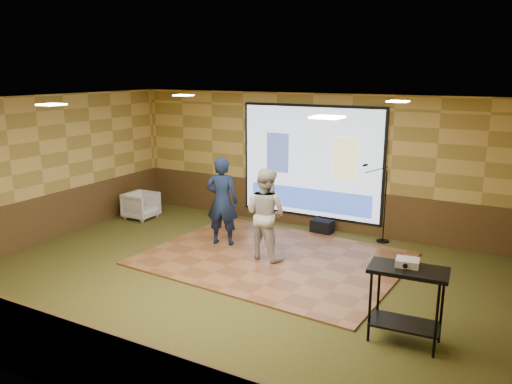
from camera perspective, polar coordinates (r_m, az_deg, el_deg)
The scene contains 18 objects.
ground at distance 8.60m, azimuth -2.93°, elevation -10.08°, with size 9.00×9.00×0.00m, color #2F3719.
room_shell at distance 7.99m, azimuth -3.12°, elevation 3.80°, with size 9.04×7.04×3.02m.
wainscot_back at distance 11.39m, azimuth 6.21°, elevation -1.61°, with size 9.00×0.04×0.95m, color #463517.
wainscot_front at distance 6.04m, azimuth -21.32°, elevation -17.02°, with size 9.00×0.04×0.95m, color #463517.
wainscot_left at distance 11.32m, azimuth -22.72°, elevation -2.72°, with size 0.04×7.00×0.95m, color #463517.
projector_screen at distance 11.13m, azimuth 6.26°, elevation 3.31°, with size 3.32×0.06×2.52m.
downlight_nw at distance 10.61m, azimuth -8.30°, elevation 10.88°, with size 0.32×0.32×0.02m, color beige.
downlight_ne at distance 8.73m, azimuth 15.92°, elevation 9.93°, with size 0.32×0.32×0.02m, color beige.
downlight_sw at distance 8.21m, azimuth -22.35°, elevation 9.23°, with size 0.32×0.32×0.02m, color beige.
downlight_se at distance 5.57m, azimuth 8.14°, elevation 8.46°, with size 0.32×0.32×0.02m, color beige.
dance_floor at distance 9.50m, azimuth 1.95°, elevation -7.59°, with size 4.61×3.51×0.03m, color brown.
player_left at distance 9.99m, azimuth -3.89°, elevation -1.04°, with size 0.65×0.43×1.79m, color #131F3D.
player_right at distance 9.24m, azimuth 1.08°, elevation -2.52°, with size 0.83×0.65×1.71m, color beige.
av_table at distance 6.79m, azimuth 16.88°, elevation -10.66°, with size 0.98×0.52×1.03m.
projector at distance 6.72m, azimuth 16.92°, elevation -7.72°, with size 0.29×0.24×0.10m, color silver.
mic_stand at distance 10.64m, azimuth 14.13°, elevation -2.95°, with size 0.64×0.26×1.62m.
banquet_chair at distance 12.29m, azimuth -13.00°, elevation -1.50°, with size 0.68×0.70×0.64m, color gray.
duffel_bag at distance 11.07m, azimuth 7.55°, elevation -3.91°, with size 0.46×0.30×0.28m, color black.
Camera 1 is at (4.14, -6.70, 3.46)m, focal length 35.00 mm.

